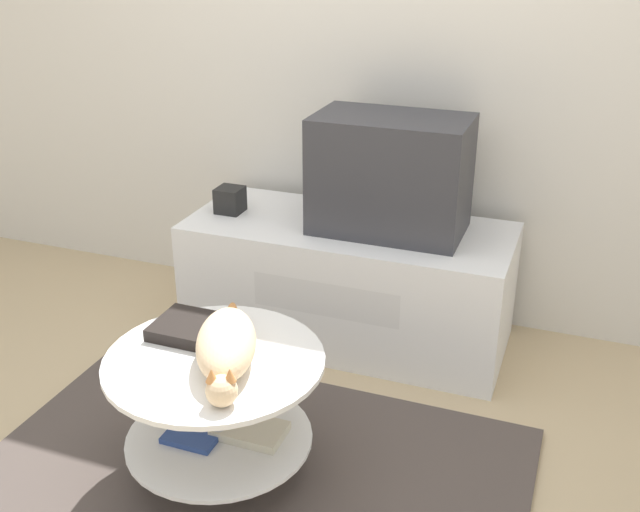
{
  "coord_description": "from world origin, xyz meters",
  "views": [
    {
      "loc": [
        0.93,
        -1.71,
        1.72
      ],
      "look_at": [
        0.06,
        0.57,
        0.62
      ],
      "focal_mm": 42.0,
      "sensor_mm": 36.0,
      "label": 1
    }
  ],
  "objects": [
    {
      "name": "ground_plane",
      "position": [
        0.0,
        0.0,
        0.0
      ],
      "size": [
        12.0,
        12.0,
        0.0
      ],
      "primitive_type": "plane",
      "color": "tan"
    },
    {
      "name": "wall_back",
      "position": [
        0.0,
        1.48,
        1.3
      ],
      "size": [
        8.0,
        0.05,
        2.6
      ],
      "color": "silver",
      "rests_on": "ground_plane"
    },
    {
      "name": "rug",
      "position": [
        0.0,
        0.0,
        0.01
      ],
      "size": [
        1.81,
        1.33,
        0.02
      ],
      "color": "#4C423D",
      "rests_on": "ground_plane"
    },
    {
      "name": "tv_stand",
      "position": [
        0.0,
        1.1,
        0.27
      ],
      "size": [
        1.39,
        0.59,
        0.53
      ],
      "color": "white",
      "rests_on": "ground_plane"
    },
    {
      "name": "tv",
      "position": [
        0.17,
        1.11,
        0.78
      ],
      "size": [
        0.62,
        0.37,
        0.48
      ],
      "color": "#333338",
      "rests_on": "tv_stand"
    },
    {
      "name": "speaker",
      "position": [
        -0.55,
        1.07,
        0.59
      ],
      "size": [
        0.11,
        0.11,
        0.11
      ],
      "color": "black",
      "rests_on": "tv_stand"
    },
    {
      "name": "coffee_table",
      "position": [
        -0.09,
        0.05,
        0.31
      ],
      "size": [
        0.7,
        0.7,
        0.45
      ],
      "color": "#B2B2B7",
      "rests_on": "rug"
    },
    {
      "name": "dvd_box",
      "position": [
        -0.23,
        0.15,
        0.49
      ],
      "size": [
        0.25,
        0.2,
        0.04
      ],
      "color": "black",
      "rests_on": "coffee_table"
    },
    {
      "name": "cat",
      "position": [
        -0.03,
        0.02,
        0.54
      ],
      "size": [
        0.32,
        0.56,
        0.14
      ],
      "rotation": [
        0.0,
        0.0,
        -1.16
      ],
      "color": "beige",
      "rests_on": "coffee_table"
    }
  ]
}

